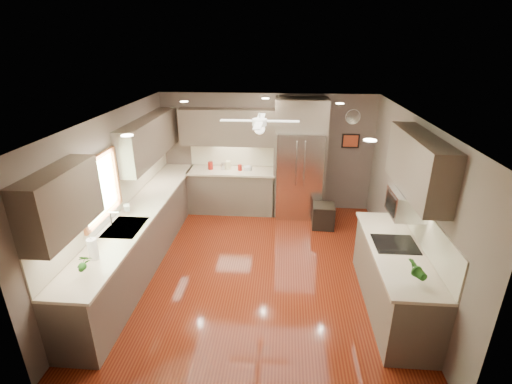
# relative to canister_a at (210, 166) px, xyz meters

# --- Properties ---
(floor) EXTENTS (5.00, 5.00, 0.00)m
(floor) POSITION_rel_canister_a_xyz_m (1.18, -2.21, -1.02)
(floor) COLOR #4F150A
(floor) RESTS_ON ground
(ceiling) EXTENTS (5.00, 5.00, 0.00)m
(ceiling) POSITION_rel_canister_a_xyz_m (1.18, -2.21, 1.48)
(ceiling) COLOR white
(ceiling) RESTS_ON ground
(wall_back) EXTENTS (4.50, 0.00, 4.50)m
(wall_back) POSITION_rel_canister_a_xyz_m (1.18, 0.29, 0.23)
(wall_back) COLOR brown
(wall_back) RESTS_ON ground
(wall_front) EXTENTS (4.50, 0.00, 4.50)m
(wall_front) POSITION_rel_canister_a_xyz_m (1.18, -4.71, 0.23)
(wall_front) COLOR brown
(wall_front) RESTS_ON ground
(wall_left) EXTENTS (0.00, 5.00, 5.00)m
(wall_left) POSITION_rel_canister_a_xyz_m (-1.07, -2.21, 0.23)
(wall_left) COLOR brown
(wall_left) RESTS_ON ground
(wall_right) EXTENTS (0.00, 5.00, 5.00)m
(wall_right) POSITION_rel_canister_a_xyz_m (3.43, -2.21, 0.23)
(wall_right) COLOR brown
(wall_right) RESTS_ON ground
(canister_a) EXTENTS (0.13, 0.13, 0.17)m
(canister_a) POSITION_rel_canister_a_xyz_m (0.00, 0.00, 0.00)
(canister_a) COLOR maroon
(canister_a) RESTS_ON back_run
(canister_b) EXTENTS (0.12, 0.12, 0.15)m
(canister_b) POSITION_rel_canister_a_xyz_m (0.27, 0.01, -0.01)
(canister_b) COLOR silver
(canister_b) RESTS_ON back_run
(canister_c) EXTENTS (0.12, 0.12, 0.18)m
(canister_c) POSITION_rel_canister_a_xyz_m (0.37, 0.04, 0.01)
(canister_c) COLOR beige
(canister_c) RESTS_ON back_run
(canister_d) EXTENTS (0.12, 0.12, 0.13)m
(canister_d) POSITION_rel_canister_a_xyz_m (0.64, -0.03, -0.02)
(canister_d) COLOR maroon
(canister_d) RESTS_ON back_run
(soap_bottle) EXTENTS (0.12, 0.12, 0.19)m
(soap_bottle) POSITION_rel_canister_a_xyz_m (-0.90, -2.23, 0.02)
(soap_bottle) COLOR white
(soap_bottle) RESTS_ON left_run
(potted_plant_left) EXTENTS (0.18, 0.15, 0.30)m
(potted_plant_left) POSITION_rel_canister_a_xyz_m (-0.75, -3.90, 0.07)
(potted_plant_left) COLOR #235C1A
(potted_plant_left) RESTS_ON left_run
(potted_plant_right) EXTENTS (0.21, 0.19, 0.31)m
(potted_plant_right) POSITION_rel_canister_a_xyz_m (3.09, -3.74, 0.07)
(potted_plant_right) COLOR #235C1A
(potted_plant_right) RESTS_ON right_run
(bowl) EXTENTS (0.22, 0.22, 0.05)m
(bowl) POSITION_rel_canister_a_xyz_m (0.80, -0.04, -0.06)
(bowl) COLOR beige
(bowl) RESTS_ON back_run
(left_run) EXTENTS (0.65, 4.70, 1.45)m
(left_run) POSITION_rel_canister_a_xyz_m (-0.77, -2.06, -0.54)
(left_run) COLOR brown
(left_run) RESTS_ON ground
(back_run) EXTENTS (1.85, 0.65, 1.45)m
(back_run) POSITION_rel_canister_a_xyz_m (0.45, -0.01, -0.54)
(back_run) COLOR brown
(back_run) RESTS_ON ground
(uppers) EXTENTS (4.50, 4.70, 0.95)m
(uppers) POSITION_rel_canister_a_xyz_m (0.44, -1.50, 0.85)
(uppers) COLOR brown
(uppers) RESTS_ON wall_left
(window) EXTENTS (0.05, 1.12, 0.92)m
(window) POSITION_rel_canister_a_xyz_m (-1.04, -2.71, 0.53)
(window) COLOR #BFF2B2
(window) RESTS_ON wall_left
(sink) EXTENTS (0.50, 0.70, 0.32)m
(sink) POSITION_rel_canister_a_xyz_m (-0.75, -2.71, -0.11)
(sink) COLOR silver
(sink) RESTS_ON left_run
(refrigerator) EXTENTS (1.06, 0.75, 2.45)m
(refrigerator) POSITION_rel_canister_a_xyz_m (1.88, -0.06, 0.17)
(refrigerator) COLOR silver
(refrigerator) RESTS_ON ground
(right_run) EXTENTS (0.70, 2.20, 1.45)m
(right_run) POSITION_rel_canister_a_xyz_m (3.11, -3.01, -0.54)
(right_run) COLOR brown
(right_run) RESTS_ON ground
(microwave) EXTENTS (0.43, 0.55, 0.34)m
(microwave) POSITION_rel_canister_a_xyz_m (3.21, -2.76, 0.46)
(microwave) COLOR silver
(microwave) RESTS_ON wall_right
(ceiling_fan) EXTENTS (1.18, 1.18, 0.32)m
(ceiling_fan) POSITION_rel_canister_a_xyz_m (1.18, -1.91, 1.31)
(ceiling_fan) COLOR white
(ceiling_fan) RESTS_ON ceiling
(recessed_lights) EXTENTS (2.84, 3.14, 0.01)m
(recessed_lights) POSITION_rel_canister_a_xyz_m (1.14, -1.81, 1.47)
(recessed_lights) COLOR white
(recessed_lights) RESTS_ON ceiling
(wall_clock) EXTENTS (0.30, 0.03, 0.30)m
(wall_clock) POSITION_rel_canister_a_xyz_m (2.93, 0.27, 1.03)
(wall_clock) COLOR white
(wall_clock) RESTS_ON wall_back
(framed_print) EXTENTS (0.36, 0.03, 0.30)m
(framed_print) POSITION_rel_canister_a_xyz_m (2.93, 0.27, 0.53)
(framed_print) COLOR black
(framed_print) RESTS_ON wall_back
(stool) EXTENTS (0.45, 0.45, 0.49)m
(stool) POSITION_rel_canister_a_xyz_m (2.38, -0.65, -0.78)
(stool) COLOR black
(stool) RESTS_ON ground
(paper_towel) EXTENTS (0.12, 0.12, 0.30)m
(paper_towel) POSITION_rel_canister_a_xyz_m (-0.79, -3.58, 0.06)
(paper_towel) COLOR white
(paper_towel) RESTS_ON left_run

